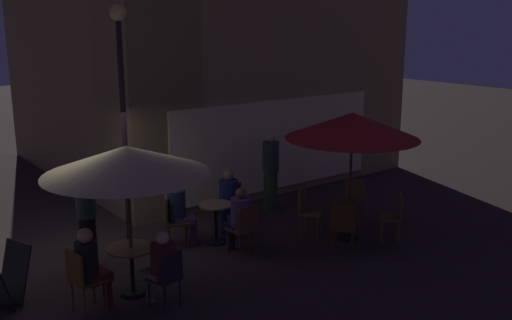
{
  "coord_description": "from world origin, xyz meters",
  "views": [
    {
      "loc": [
        -3.51,
        -9.06,
        4.14
      ],
      "look_at": [
        2.58,
        -1.07,
        1.71
      ],
      "focal_mm": 41.29,
      "sensor_mm": 36.0,
      "label": 1
    }
  ],
  "objects": [
    {
      "name": "cafe_chair_8",
      "position": [
        2.92,
        0.22,
        0.57
      ],
      "size": [
        0.57,
        0.57,
        0.94
      ],
      "rotation": [
        0.0,
        0.0,
        -2.51
      ],
      "color": "brown",
      "rests_on": "ground"
    },
    {
      "name": "cafe_chair_1",
      "position": [
        0.24,
        -2.05,
        0.54
      ],
      "size": [
        0.48,
        0.48,
        0.88
      ],
      "rotation": [
        0.0,
        0.0,
        1.84
      ],
      "color": "black",
      "rests_on": "ground"
    },
    {
      "name": "patron_seated_2",
      "position": [
        1.63,
        0.0,
        0.72
      ],
      "size": [
        0.52,
        0.45,
        1.28
      ],
      "rotation": [
        0.0,
        0.0,
        -0.44
      ],
      "color": "#603661",
      "rests_on": "ground"
    },
    {
      "name": "ground_plane",
      "position": [
        0.0,
        0.0,
        0.0
      ],
      "size": [
        60.0,
        60.0,
        0.0
      ],
      "primitive_type": "plane",
      "color": "#322724"
    },
    {
      "name": "street_lamp_near_corner",
      "position": [
        0.93,
        0.7,
        2.88
      ],
      "size": [
        0.29,
        0.29,
        4.37
      ],
      "color": "black",
      "rests_on": "ground"
    },
    {
      "name": "cafe_chair_3",
      "position": [
        4.98,
        -2.27,
        0.55
      ],
      "size": [
        0.55,
        0.55,
        0.92
      ],
      "rotation": [
        0.0,
        0.0,
        2.35
      ],
      "color": "brown",
      "rests_on": "ground"
    },
    {
      "name": "patron_standing_5",
      "position": [
        -0.09,
        0.11,
        0.85
      ],
      "size": [
        0.33,
        0.33,
        1.69
      ],
      "rotation": [
        0.0,
        0.0,
        2.16
      ],
      "color": "black",
      "rests_on": "ground"
    },
    {
      "name": "patron_seated_1",
      "position": [
        0.2,
        -1.92,
        0.68
      ],
      "size": [
        0.45,
        0.54,
        1.18
      ],
      "rotation": [
        0.0,
        0.0,
        1.84
      ],
      "color": "#7E6553",
      "rests_on": "ground"
    },
    {
      "name": "patron_seated_0",
      "position": [
        -0.65,
        -1.41,
        0.72
      ],
      "size": [
        0.53,
        0.37,
        1.27
      ],
      "rotation": [
        0.0,
        0.0,
        0.15
      ],
      "color": "#4B1C22",
      "rests_on": "ground"
    },
    {
      "name": "cafe_table_1",
      "position": [
        4.37,
        -1.65,
        0.49
      ],
      "size": [
        0.62,
        0.62,
        0.74
      ],
      "color": "black",
      "rests_on": "ground"
    },
    {
      "name": "cafe_building",
      "position": [
        3.87,
        3.89,
        4.14
      ],
      "size": [
        8.2,
        8.37,
        8.29
      ],
      "color": "#977F51",
      "rests_on": "ground"
    },
    {
      "name": "cafe_table_2",
      "position": [
        2.24,
        -0.28,
        0.52
      ],
      "size": [
        0.64,
        0.64,
        0.76
      ],
      "color": "black",
      "rests_on": "ground"
    },
    {
      "name": "patron_seated_3",
      "position": [
        2.28,
        -0.98,
        0.71
      ],
      "size": [
        0.38,
        0.55,
        1.25
      ],
      "rotation": [
        0.0,
        0.0,
        1.62
      ],
      "color": "black",
      "rests_on": "ground"
    },
    {
      "name": "patron_seated_4",
      "position": [
        2.8,
        0.14,
        0.7
      ],
      "size": [
        0.56,
        0.53,
        1.23
      ],
      "rotation": [
        0.0,
        0.0,
        -2.51
      ],
      "color": "#1A314B",
      "rests_on": "ground"
    },
    {
      "name": "cafe_chair_7",
      "position": [
        2.28,
        -1.13,
        0.57
      ],
      "size": [
        0.46,
        0.46,
        0.95
      ],
      "rotation": [
        0.0,
        0.0,
        1.62
      ],
      "color": "brown",
      "rests_on": "ground"
    },
    {
      "name": "cafe_chair_6",
      "position": [
        1.5,
        0.07,
        0.57
      ],
      "size": [
        0.58,
        0.58,
        0.97
      ],
      "rotation": [
        0.0,
        0.0,
        -0.44
      ],
      "color": "brown",
      "rests_on": "ground"
    },
    {
      "name": "cafe_chair_2",
      "position": [
        3.74,
        -2.12,
        0.58
      ],
      "size": [
        0.6,
        0.6,
        0.98
      ],
      "rotation": [
        0.0,
        0.0,
        0.64
      ],
      "color": "#523115",
      "rests_on": "ground"
    },
    {
      "name": "cafe_chair_0",
      "position": [
        -0.8,
        -1.43,
        0.58
      ],
      "size": [
        0.49,
        0.49,
        0.97
      ],
      "rotation": [
        0.0,
        0.0,
        0.15
      ],
      "color": "brown",
      "rests_on": "ground"
    },
    {
      "name": "cafe_table_0",
      "position": [
        0.03,
        -1.3,
        0.56
      ],
      "size": [
        0.73,
        0.73,
        0.77
      ],
      "color": "black",
      "rests_on": "ground"
    },
    {
      "name": "menu_sandwich_board",
      "position": [
        -1.63,
        -0.52,
        0.46
      ],
      "size": [
        0.8,
        0.74,
        0.9
      ],
      "rotation": [
        0.0,
        0.0,
        0.36
      ],
      "color": "black",
      "rests_on": "ground"
    },
    {
      "name": "patio_umbrella_1",
      "position": [
        4.37,
        -1.65,
        2.21
      ],
      "size": [
        2.49,
        2.49,
        2.46
      ],
      "color": "black",
      "rests_on": "ground"
    },
    {
      "name": "cafe_chair_5",
      "position": [
        3.91,
        -0.96,
        0.56
      ],
      "size": [
        0.6,
        0.6,
        0.94
      ],
      "rotation": [
        0.0,
        0.0,
        -0.99
      ],
      "color": "brown",
      "rests_on": "ground"
    },
    {
      "name": "patron_standing_6",
      "position": [
        4.27,
        0.61,
        0.88
      ],
      "size": [
        0.36,
        0.36,
        1.74
      ],
      "rotation": [
        0.0,
        0.0,
        0.29
      ],
      "color": "#2F4C28",
      "rests_on": "ground"
    },
    {
      "name": "cafe_chair_4",
      "position": [
        5.04,
        -1.14,
        0.56
      ],
      "size": [
        0.56,
        0.56,
        0.95
      ],
      "rotation": [
        0.0,
        0.0,
        -2.49
      ],
      "color": "brown",
      "rests_on": "ground"
    },
    {
      "name": "patio_umbrella_0",
      "position": [
        0.03,
        -1.3,
        2.12
      ],
      "size": [
        2.46,
        2.46,
        2.34
      ],
      "color": "black",
      "rests_on": "ground"
    }
  ]
}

